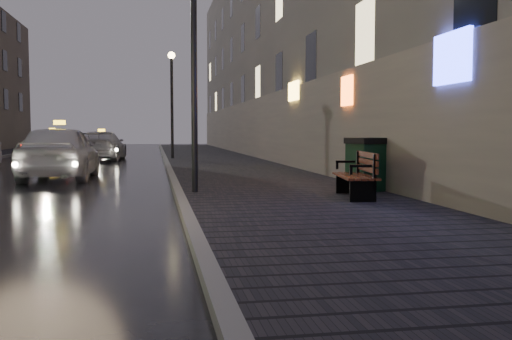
{
  "coord_description": "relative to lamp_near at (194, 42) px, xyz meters",
  "views": [
    {
      "loc": [
        0.96,
        -6.79,
        1.53
      ],
      "look_at": [
        2.68,
        2.84,
        0.85
      ],
      "focal_mm": 40.0,
      "sensor_mm": 36.0,
      "label": 1
    }
  ],
  "objects": [
    {
      "name": "curb",
      "position": [
        -0.35,
        15.0,
        -3.41
      ],
      "size": [
        0.2,
        58.0,
        0.15
      ],
      "primitive_type": "cube",
      "color": "slate",
      "rests_on": "ground"
    },
    {
      "name": "sidewalk",
      "position": [
        2.05,
        15.0,
        -3.41
      ],
      "size": [
        4.6,
        58.0,
        0.15
      ],
      "primitive_type": "cube",
      "color": "black",
      "rests_on": "ground"
    },
    {
      "name": "taxi_far",
      "position": [
        -7.02,
        23.74,
        -2.71
      ],
      "size": [
        3.02,
        5.77,
        1.55
      ],
      "primitive_type": "imported",
      "rotation": [
        0.0,
        0.0,
        -0.08
      ],
      "color": "silver",
      "rests_on": "ground"
    },
    {
      "name": "ground",
      "position": [
        -1.85,
        -6.0,
        -3.49
      ],
      "size": [
        120.0,
        120.0,
        0.0
      ],
      "primitive_type": "plane",
      "color": "black",
      "rests_on": "ground"
    },
    {
      "name": "car_far",
      "position": [
        -4.78,
        35.29,
        -2.81
      ],
      "size": [
        1.98,
        4.11,
        1.35
      ],
      "primitive_type": "imported",
      "rotation": [
        0.0,
        0.0,
        3.24
      ],
      "color": "#A3A4AB",
      "rests_on": "ground"
    },
    {
      "name": "taxi_mid",
      "position": [
        -3.56,
        17.59,
        -2.75
      ],
      "size": [
        2.42,
        5.23,
        1.48
      ],
      "primitive_type": "imported",
      "rotation": [
        0.0,
        0.0,
        3.07
      ],
      "color": "silver",
      "rests_on": "ground"
    },
    {
      "name": "lamp_near",
      "position": [
        0.0,
        0.0,
        0.0
      ],
      "size": [
        0.36,
        0.36,
        5.28
      ],
      "color": "black",
      "rests_on": "sidewalk"
    },
    {
      "name": "lamp_far",
      "position": [
        0.0,
        16.0,
        0.0
      ],
      "size": [
        0.36,
        0.36,
        5.28
      ],
      "color": "black",
      "rests_on": "sidewalk"
    },
    {
      "name": "bench",
      "position": [
        3.25,
        -1.64,
        -2.87
      ],
      "size": [
        0.89,
        1.92,
        0.94
      ],
      "rotation": [
        0.0,
        0.0,
        -0.14
      ],
      "color": "black",
      "rests_on": "sidewalk"
    },
    {
      "name": "trash_bin",
      "position": [
        3.95,
        -0.34,
        -2.72
      ],
      "size": [
        0.97,
        0.97,
        1.21
      ],
      "rotation": [
        0.0,
        0.0,
        0.27
      ],
      "color": "black",
      "rests_on": "sidewalk"
    },
    {
      "name": "building_near",
      "position": [
        5.25,
        19.0,
        3.01
      ],
      "size": [
        1.8,
        50.0,
        13.0
      ],
      "primitive_type": "cube",
      "color": "#605B54",
      "rests_on": "ground"
    },
    {
      "name": "taxi_near",
      "position": [
        -3.79,
        5.81,
        -2.63
      ],
      "size": [
        2.09,
        5.05,
        1.71
      ],
      "primitive_type": "imported",
      "rotation": [
        0.0,
        0.0,
        3.13
      ],
      "color": "silver",
      "rests_on": "ground"
    }
  ]
}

